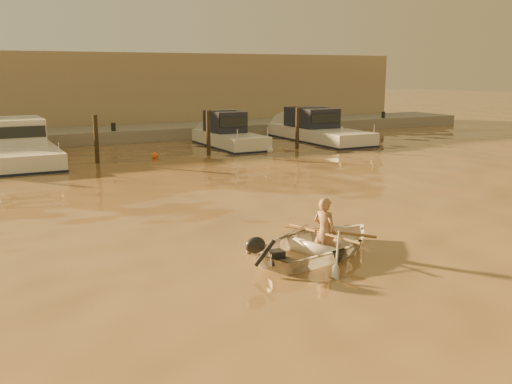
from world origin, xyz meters
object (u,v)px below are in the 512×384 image
person (325,232)px  moored_boat_2 (20,146)px  moored_boat_5 (319,129)px  moored_boat_4 (229,134)px  dinghy (322,243)px  waterfront_building (51,93)px

person → moored_boat_2: moored_boat_2 is taller
moored_boat_2 → moored_boat_5: same height
moored_boat_5 → moored_boat_4: bearing=180.0°
dinghy → moored_boat_2: (-4.35, 16.45, 0.40)m
moored_boat_4 → waterfront_building: (-6.86, 11.00, 1.77)m
moored_boat_4 → waterfront_building: bearing=121.9°
moored_boat_4 → moored_boat_5: bearing=0.0°
dinghy → person: bearing=-90.0°
person → moored_boat_5: size_ratio=0.18×
moored_boat_2 → moored_boat_5: (15.16, 0.00, 0.00)m
dinghy → person: 0.24m
moored_boat_2 → moored_boat_5: size_ratio=1.06×
moored_boat_2 → waterfront_building: bearing=75.0°
person → waterfront_building: waterfront_building is taller
dinghy → moored_boat_4: moored_boat_4 is taller
person → moored_boat_5: bearing=-53.0°
dinghy → moored_boat_4: (5.46, 16.45, 0.40)m
moored_boat_2 → waterfront_building: (2.95, 11.00, 1.77)m
moored_boat_5 → waterfront_building: size_ratio=0.18×
moored_boat_2 → waterfront_building: waterfront_building is taller
moored_boat_4 → dinghy: bearing=-108.4°
moored_boat_5 → person: bearing=-123.1°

